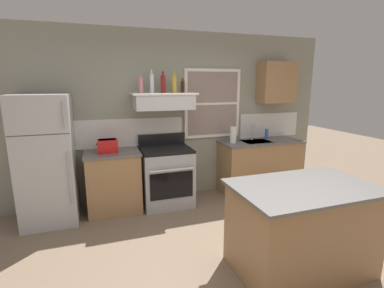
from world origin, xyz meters
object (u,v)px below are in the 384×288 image
Objects in this scene: stove_range at (166,176)px; dish_soap_bottle at (267,134)px; toaster at (108,146)px; bottle_red_label_wine at (163,84)px; kitchen_island at (301,228)px; bottle_brown_stout at (183,87)px; paper_towel_roll at (233,135)px; bottle_clear_tall at (152,83)px; bottle_champagne_gold_foil at (174,84)px; bottle_rose_pink at (141,85)px; refrigerator at (47,160)px.

dish_soap_bottle is at bearing 4.18° from stove_range.
toaster is 0.27× the size of stove_range.
bottle_red_label_wine is 0.23× the size of kitchen_island.
bottle_brown_stout reaches higher than paper_towel_roll.
bottle_red_label_wine is at bearing -10.68° from bottle_clear_tall.
toaster is 0.96× the size of bottle_champagne_gold_foil.
bottle_red_label_wine is at bearing -178.69° from dish_soap_bottle.
toaster is 2.74m from kitchen_island.
toaster is at bearing -168.48° from bottle_rose_pink.
dish_soap_bottle is at bearing -0.06° from bottle_brown_stout.
bottle_clear_tall is at bearing 5.68° from refrigerator.
bottle_rose_pink is at bearing 159.06° from stove_range.
refrigerator is 5.53× the size of bottle_red_label_wine.
bottle_clear_tall reaches higher than refrigerator.
bottle_champagne_gold_foil is 1.15× the size of paper_towel_roll.
bottle_brown_stout is (0.65, 0.01, -0.02)m from bottle_rose_pink.
bottle_brown_stout is (0.15, 0.04, -0.04)m from bottle_champagne_gold_foil.
paper_towel_roll is at bearing 0.56° from toaster.
bottle_rose_pink is 1.00× the size of paper_towel_roll.
toaster is 1.65× the size of dish_soap_bottle.
toaster is 1.12m from bottle_clear_tall.
kitchen_island is at bearing -66.51° from bottle_red_label_wine.
bottle_rose_pink is at bearing 11.52° from toaster.
stove_range is 1.42m from bottle_champagne_gold_foil.
bottle_brown_stout is 1.77m from dish_soap_bottle.
bottle_clear_tall is 1.90× the size of dish_soap_bottle.
bottle_red_label_wine reaches higher than paper_towel_roll.
paper_towel_roll is at bearing -172.01° from dish_soap_bottle.
bottle_red_label_wine is 1.44m from paper_towel_roll.
bottle_brown_stout is at bearing 23.58° from stove_range.
dish_soap_bottle is at bearing 2.60° from refrigerator.
bottle_red_label_wine is 1.18× the size of paper_towel_roll.
paper_towel_roll is (1.17, -0.06, -0.83)m from bottle_red_label_wine.
bottle_clear_tall is (-0.16, 0.13, 1.42)m from stove_range.
stove_range is 6.06× the size of dish_soap_bottle.
bottle_clear_tall reaches higher than stove_range.
stove_range is at bearing -20.94° from bottle_rose_pink.
dish_soap_bottle is (2.04, 0.01, -0.89)m from bottle_clear_tall.
bottle_clear_tall is at bearing -178.35° from bottle_brown_stout.
stove_range is at bearing 114.47° from kitchen_island.
refrigerator is 1.61× the size of stove_range.
bottle_red_label_wine is 2.08m from dish_soap_bottle.
refrigerator is 1.65m from bottle_rose_pink.
dish_soap_bottle is (1.56, -0.00, -0.84)m from bottle_brown_stout.
toaster reaches higher than kitchen_island.
refrigerator is at bearing -175.30° from bottle_brown_stout.
bottle_clear_tall is 0.17m from bottle_red_label_wine.
dish_soap_bottle is (1.88, 0.14, 0.54)m from stove_range.
stove_range is 4.02× the size of bottle_rose_pink.
bottle_rose_pink reaches higher than kitchen_island.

